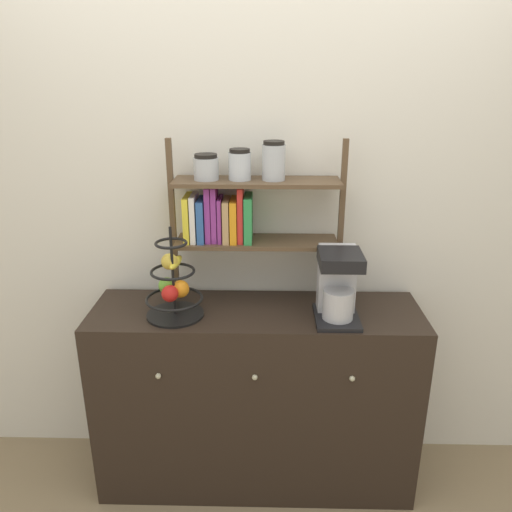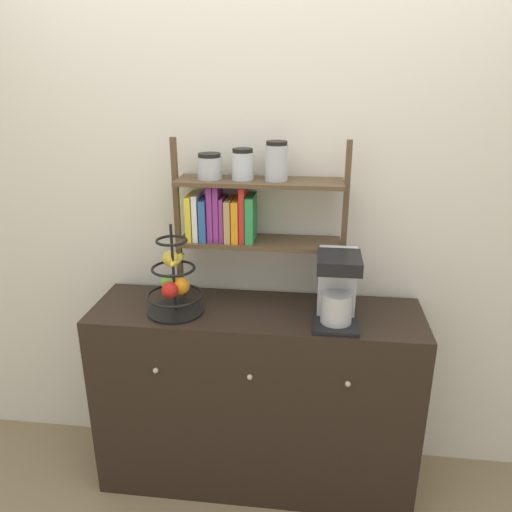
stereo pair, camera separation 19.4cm
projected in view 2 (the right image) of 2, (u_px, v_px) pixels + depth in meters
The scene contains 6 objects.
ground_plane at pixel (251, 507), 2.33m from camera, with size 12.00×12.00×0.00m, color #847051.
wall_back at pixel (263, 211), 2.31m from camera, with size 7.00×0.05×2.60m, color silver.
sideboard at pixel (256, 397), 2.37m from camera, with size 1.47×0.44×0.92m.
coffee_maker at pixel (337, 287), 2.07m from camera, with size 0.19×0.24×0.31m.
fruit_stand at pixel (174, 283), 2.16m from camera, with size 0.25×0.25×0.40m.
shelf_hutch at pixel (240, 204), 2.18m from camera, with size 0.77×0.20×0.73m.
Camera 2 is at (0.24, -1.76, 1.90)m, focal length 35.00 mm.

